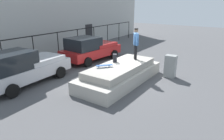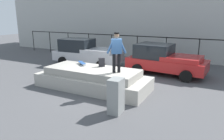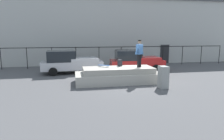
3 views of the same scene
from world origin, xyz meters
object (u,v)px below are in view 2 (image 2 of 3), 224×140
car_silver_pickup_near (85,52)px  utility_box (116,96)px  skateboard (82,63)px  skateboarder (117,50)px  car_red_pickup_mid (164,59)px  backpack (102,62)px

car_silver_pickup_near → utility_box: 7.87m
skateboard → skateboarder: bearing=-13.6°
skateboarder → utility_box: bearing=-64.1°
skateboarder → skateboard: size_ratio=2.26×
utility_box → car_red_pickup_mid: bearing=86.0°
skateboarder → utility_box: 2.39m
car_silver_pickup_near → car_red_pickup_mid: (5.45, 0.21, -0.02)m
backpack → car_red_pickup_mid: bearing=-159.3°
skateboarder → car_red_pickup_mid: (1.04, 4.26, -1.10)m
skateboarder → backpack: size_ratio=3.97×
backpack → car_silver_pickup_near: size_ratio=0.09×
utility_box → skateboard: bearing=140.8°
skateboard → car_silver_pickup_near: bearing=121.9°
backpack → utility_box: (1.99, -2.43, -0.55)m
skateboarder → car_silver_pickup_near: size_ratio=0.36×
backpack → utility_box: bearing=90.8°
skateboard → backpack: bearing=5.7°
skateboarder → backpack: skateboarder is taller
car_silver_pickup_near → utility_box: size_ratio=3.83×
utility_box → backpack: bearing=127.0°
backpack → car_silver_pickup_near: 4.74m
skateboarder → backpack: bearing=150.0°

